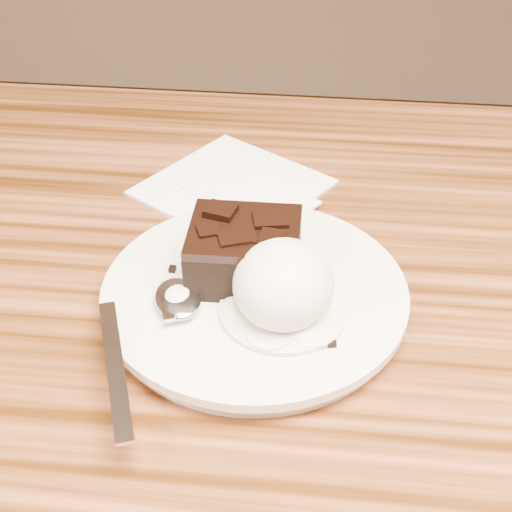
# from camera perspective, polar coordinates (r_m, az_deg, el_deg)

# --- Properties ---
(plate) EXTENTS (0.22, 0.22, 0.02)m
(plate) POSITION_cam_1_polar(r_m,az_deg,el_deg) (0.54, -0.11, -3.22)
(plate) COLOR silver
(plate) RESTS_ON dining_table
(brownie) EXTENTS (0.08, 0.07, 0.04)m
(brownie) POSITION_cam_1_polar(r_m,az_deg,el_deg) (0.54, -0.87, 0.07)
(brownie) COLOR black
(brownie) RESTS_ON plate
(ice_cream_scoop) EXTENTS (0.07, 0.07, 0.06)m
(ice_cream_scoop) POSITION_cam_1_polar(r_m,az_deg,el_deg) (0.50, 2.14, -2.20)
(ice_cream_scoop) COLOR white
(ice_cream_scoop) RESTS_ON plate
(melt_puddle) EXTENTS (0.09, 0.09, 0.00)m
(melt_puddle) POSITION_cam_1_polar(r_m,az_deg,el_deg) (0.52, 2.08, -4.23)
(melt_puddle) COLOR white
(melt_puddle) RESTS_ON plate
(spoon) EXTENTS (0.10, 0.18, 0.01)m
(spoon) POSITION_cam_1_polar(r_m,az_deg,el_deg) (0.52, -6.09, -3.44)
(spoon) COLOR silver
(spoon) RESTS_ON plate
(napkin) EXTENTS (0.19, 0.19, 0.01)m
(napkin) POSITION_cam_1_polar(r_m,az_deg,el_deg) (0.68, -1.82, 5.45)
(napkin) COLOR white
(napkin) RESTS_ON dining_table
(crumb_a) EXTENTS (0.01, 0.01, 0.00)m
(crumb_a) POSITION_cam_1_polar(r_m,az_deg,el_deg) (0.55, -6.50, -1.02)
(crumb_a) COLOR black
(crumb_a) RESTS_ON plate
(crumb_b) EXTENTS (0.01, 0.01, 0.00)m
(crumb_b) POSITION_cam_1_polar(r_m,az_deg,el_deg) (0.54, -3.43, -1.91)
(crumb_b) COLOR black
(crumb_b) RESTS_ON plate
(crumb_c) EXTENTS (0.01, 0.01, 0.00)m
(crumb_c) POSITION_cam_1_polar(r_m,az_deg,el_deg) (0.49, 5.91, -6.82)
(crumb_c) COLOR black
(crumb_c) RESTS_ON plate
(crumb_d) EXTENTS (0.01, 0.01, 0.00)m
(crumb_d) POSITION_cam_1_polar(r_m,az_deg,el_deg) (0.53, 5.52, -3.33)
(crumb_d) COLOR black
(crumb_d) RESTS_ON plate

